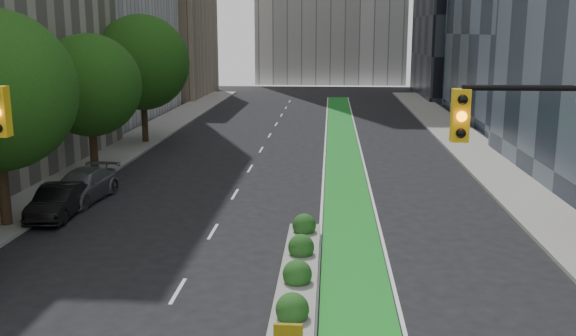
# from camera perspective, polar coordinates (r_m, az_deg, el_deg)

# --- Properties ---
(sidewalk_left) EXTENTS (3.60, 90.00, 0.15)m
(sidewalk_left) POSITION_cam_1_polar(r_m,az_deg,el_deg) (40.58, -16.36, 0.54)
(sidewalk_left) COLOR gray
(sidewalk_left) RESTS_ON ground
(sidewalk_right) EXTENTS (3.60, 90.00, 0.15)m
(sidewalk_right) POSITION_cam_1_polar(r_m,az_deg,el_deg) (39.32, 17.95, 0.08)
(sidewalk_right) COLOR gray
(sidewalk_right) RESTS_ON ground
(bike_lane_paint) EXTENTS (2.20, 70.00, 0.01)m
(bike_lane_paint) POSITION_cam_1_polar(r_m,az_deg,el_deg) (43.04, 4.90, 1.54)
(bike_lane_paint) COLOR #188523
(bike_lane_paint) RESTS_ON ground
(tree_midfar) EXTENTS (5.60, 5.60, 7.76)m
(tree_midfar) POSITION_cam_1_polar(r_m,az_deg,el_deg) (36.85, -17.22, 7.02)
(tree_midfar) COLOR black
(tree_midfar) RESTS_ON ground
(tree_far) EXTENTS (6.60, 6.60, 9.00)m
(tree_far) POSITION_cam_1_polar(r_m,az_deg,el_deg) (46.26, -12.86, 9.12)
(tree_far) COLOR black
(tree_far) RESTS_ON ground
(median_planter) EXTENTS (1.20, 10.26, 1.10)m
(median_planter) POSITION_cam_1_polar(r_m,az_deg,el_deg) (20.77, 0.98, -9.09)
(median_planter) COLOR gray
(median_planter) RESTS_ON ground
(parked_car_left_mid) EXTENTS (1.74, 4.34, 1.40)m
(parked_car_left_mid) POSITION_cam_1_polar(r_m,az_deg,el_deg) (29.27, -19.78, -2.82)
(parked_car_left_mid) COLOR black
(parked_car_left_mid) RESTS_ON ground
(parked_car_left_far) EXTENTS (2.50, 5.16, 1.45)m
(parked_car_left_far) POSITION_cam_1_polar(r_m,az_deg,el_deg) (31.68, -17.86, -1.53)
(parked_car_left_far) COLOR #545759
(parked_car_left_far) RESTS_ON ground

